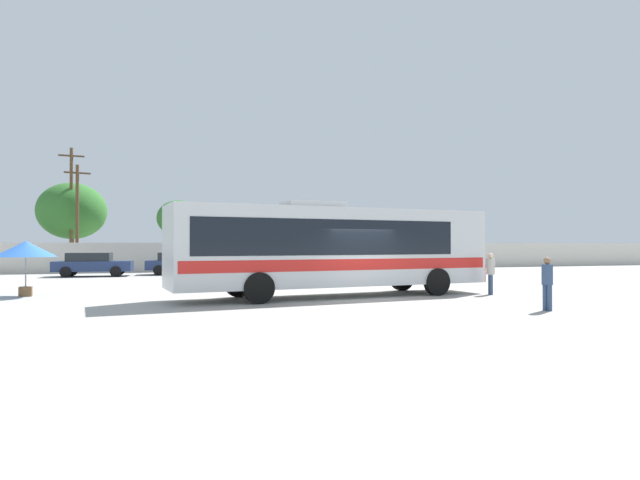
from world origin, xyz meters
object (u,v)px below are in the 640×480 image
Objects in this scene: utility_pole_near at (77,216)px; utility_pole_far at (71,207)px; parked_car_second_dark_blue at (181,263)px; roadside_tree_left at (72,211)px; attendant_by_bus_door at (491,271)px; parked_car_third_maroon at (296,262)px; vendor_umbrella_near_gate_blue at (26,250)px; parked_car_rightmost_grey at (381,261)px; roadside_tree_midleft at (179,219)px; passenger_waiting_on_apron at (547,281)px; coach_bus_silver_red at (331,246)px; parked_car_leftmost_dark_blue at (92,264)px.

utility_pole_far is (-0.58, 1.30, 0.72)m from utility_pole_near.
parked_car_second_dark_blue is 12.93m from roadside_tree_left.
attendant_by_bus_door is 17.66m from parked_car_third_maroon.
vendor_umbrella_near_gate_blue is at bearing -137.51° from parked_car_third_maroon.
roadside_tree_midleft reaches higher than parked_car_rightmost_grey.
attendant_by_bus_door reaches higher than parked_car_rightmost_grey.
parked_car_third_maroon is (-1.79, 22.23, -0.10)m from passenger_waiting_on_apron.
attendant_by_bus_door is 0.24× the size of roadside_tree_left.
coach_bus_silver_red reaches higher than parked_car_rightmost_grey.
passenger_waiting_on_apron is at bearing -57.06° from parked_car_leftmost_dark_blue.
roadside_tree_left is at bearing 155.84° from parked_car_rightmost_grey.
roadside_tree_midleft reaches higher than passenger_waiting_on_apron.
utility_pole_far reaches higher than attendant_by_bus_door.
passenger_waiting_on_apron is at bearing -61.31° from utility_pole_far.
parked_car_second_dark_blue is at bearing 179.06° from parked_car_rightmost_grey.
utility_pole_far is at bearing 93.42° from vendor_umbrella_near_gate_blue.
parked_car_third_maroon is 10.69m from roadside_tree_midleft.
vendor_umbrella_near_gate_blue is 0.32× the size of roadside_tree_left.
utility_pole_near is at bearing 125.77° from attendant_by_bus_door.
utility_pole_far reaches higher than coach_bus_silver_red.
parked_car_second_dark_blue reaches higher than parked_car_rightmost_grey.
roadside_tree_midleft is (0.14, 6.15, 3.18)m from parked_car_second_dark_blue.
passenger_waiting_on_apron is 0.20× the size of utility_pole_near.
attendant_by_bus_door is at bearing -100.53° from parked_car_rightmost_grey.
parked_car_third_maroon reaches higher than parked_car_leftmost_dark_blue.
vendor_umbrella_near_gate_blue reaches higher than passenger_waiting_on_apron.
roadside_tree_left is (-15.32, 10.49, 3.79)m from parked_car_third_maroon.
roadside_tree_midleft is at bearing 107.44° from passenger_waiting_on_apron.
attendant_by_bus_door is 0.17× the size of utility_pole_far.
passenger_waiting_on_apron is 18.35m from vendor_umbrella_near_gate_blue.
utility_pole_near reaches higher than parked_car_third_maroon.
vendor_umbrella_near_gate_blue is 0.47× the size of parked_car_second_dark_blue.
parked_car_rightmost_grey is 23.56m from utility_pole_far.
utility_pole_near is (-21.19, 6.76, 3.32)m from parked_car_rightmost_grey.
roadside_tree_left is (-17.11, 32.72, 3.69)m from passenger_waiting_on_apron.
coach_bus_silver_red is 7.66m from passenger_waiting_on_apron.
parked_car_leftmost_dark_blue is at bearing -179.03° from parked_car_rightmost_grey.
parked_car_second_dark_blue is at bearing 173.34° from parked_car_third_maroon.
parked_car_third_maroon is at bearing 100.67° from attendant_by_bus_door.
roadside_tree_midleft is at bearing 51.08° from parked_car_leftmost_dark_blue.
vendor_umbrella_near_gate_blue is 0.28× the size of utility_pole_near.
coach_bus_silver_red is 16.59m from parked_car_third_maroon.
passenger_waiting_on_apron is at bearing -31.33° from vendor_umbrella_near_gate_blue.
attendant_by_bus_door reaches higher than parked_car_second_dark_blue.
parked_car_second_dark_blue is at bearing -51.02° from roadside_tree_left.
passenger_waiting_on_apron is 24.93m from parked_car_second_dark_blue.
parked_car_third_maroon is 16.67m from utility_pole_near.
vendor_umbrella_near_gate_blue is at bearing 164.80° from attendant_by_bus_door.
parked_car_rightmost_grey is at bearing 0.97° from parked_car_leftmost_dark_blue.
attendant_by_bus_door is at bearing -66.37° from roadside_tree_midleft.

